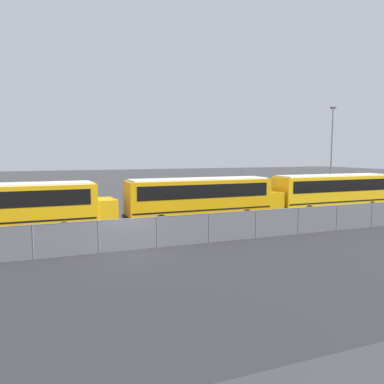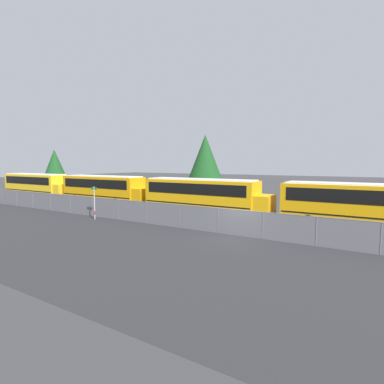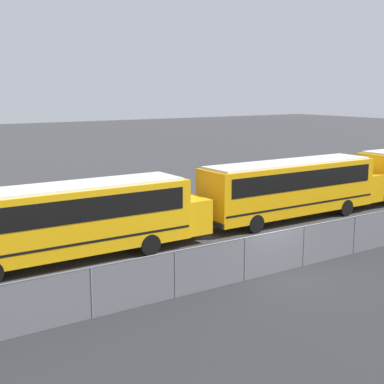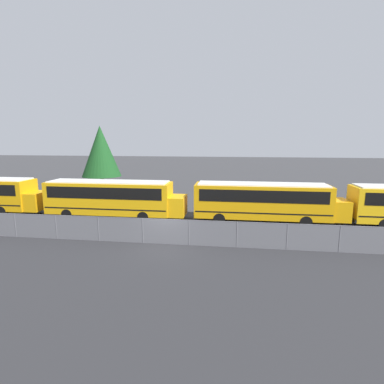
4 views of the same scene
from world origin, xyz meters
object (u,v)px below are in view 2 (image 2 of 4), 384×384
school_bus_0 (37,184)px  street_sign (94,202)px  school_bus_3 (367,203)px  tree_1 (205,158)px  school_bus_2 (202,193)px  school_bus_1 (104,187)px  tree_0 (55,163)px

school_bus_0 → street_sign: school_bus_0 is taller
school_bus_3 → tree_1: bearing=149.6°
school_bus_2 → tree_1: 13.37m
school_bus_1 → tree_1: 13.63m
school_bus_3 → tree_0: size_ratio=1.69×
school_bus_0 → school_bus_2: same height
school_bus_2 → tree_1: bearing=117.9°
school_bus_1 → street_sign: bearing=-46.7°
school_bus_3 → tree_0: bearing=168.7°
school_bus_0 → tree_0: (-11.24, 10.37, 2.87)m
school_bus_1 → tree_0: (-24.02, 10.10, 2.87)m
school_bus_2 → school_bus_1: bearing=179.1°
school_bus_3 → street_sign: 20.57m
school_bus_1 → school_bus_3: same height
school_bus_1 → school_bus_2: (13.00, -0.20, 0.00)m
tree_0 → school_bus_2: bearing=-15.5°
school_bus_2 → tree_0: (-37.02, 10.30, 2.87)m
school_bus_0 → school_bus_1: same height
tree_1 → street_sign: bearing=-91.0°
school_bus_0 → school_bus_1: size_ratio=1.00×
school_bus_1 → school_bus_0: bearing=-178.8°
school_bus_2 → school_bus_0: bearing=-179.8°
school_bus_2 → school_bus_3: (12.90, 0.31, 0.00)m
school_bus_0 → tree_0: size_ratio=1.69×
street_sign → tree_1: bearing=89.0°
tree_0 → school_bus_1: bearing=-22.8°
school_bus_1 → tree_0: size_ratio=1.69×
tree_0 → school_bus_0: bearing=-42.7°
school_bus_2 → street_sign: school_bus_2 is taller
school_bus_1 → tree_1: bearing=58.3°
street_sign → tree_0: 35.26m
street_sign → tree_0: size_ratio=0.38×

